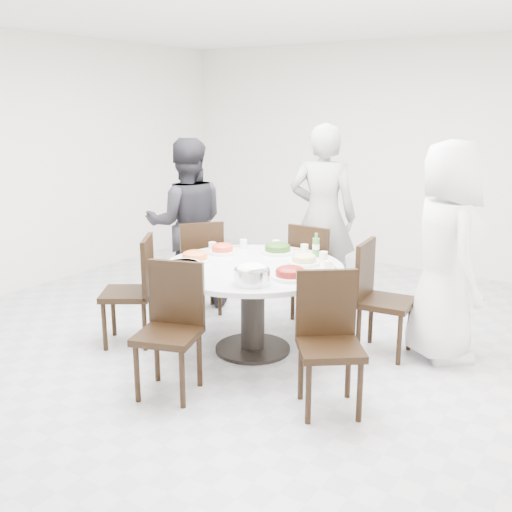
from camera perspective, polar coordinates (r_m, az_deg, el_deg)
The scene contains 24 objects.
floor at distance 5.48m, azimuth 0.36°, elevation -7.58°, with size 6.00×6.00×0.01m, color #BBBABF.
ceiling at distance 5.14m, azimuth 0.41°, elevation 22.77°, with size 6.00×6.00×0.01m, color white.
wall_back at distance 7.79m, azimuth 12.80°, elevation 9.26°, with size 6.00×0.01×2.80m, color white.
wall_left at distance 7.22m, azimuth -20.14°, elevation 8.36°, with size 0.01×6.00×2.80m, color white.
dining_table at distance 5.04m, azimuth -0.32°, elevation -5.02°, with size 1.50×1.50×0.75m, color silver.
chair_ne at distance 5.07m, azimuth 12.29°, elevation -4.08°, with size 0.42×0.42×0.95m, color black.
chair_n at distance 5.80m, azimuth 5.86°, elevation -1.46°, with size 0.42×0.42×0.95m, color black.
chair_nw at distance 5.97m, azimuth -5.49°, elevation -0.97°, with size 0.42×0.42×0.95m, color black.
chair_sw at distance 5.29m, azimuth -12.20°, elevation -3.28°, with size 0.42×0.42×0.95m, color black.
chair_s at distance 4.32m, azimuth -8.42°, elevation -7.19°, with size 0.42×0.42×0.95m, color black.
chair_se at distance 4.08m, azimuth 7.10°, elevation -8.44°, with size 0.42×0.42×0.95m, color black.
diner_right at distance 5.03m, azimuth 17.62°, elevation 0.36°, with size 0.87×0.57×1.78m, color silver.
diner_middle at distance 6.11m, azimuth 6.35°, elevation 3.75°, with size 0.68×0.45×1.86m, color black.
diner_left at distance 6.13m, azimuth -6.61°, elevation 3.09°, with size 0.84×0.65×1.72m, color black.
dish_greens at distance 5.33m, azimuth 2.07°, elevation 0.66°, with size 0.29×0.29×0.08m, color white.
dish_pale at distance 4.98m, azimuth 4.59°, elevation -0.40°, with size 0.26×0.26×0.07m, color white.
dish_orange at distance 5.32m, azimuth -3.22°, elevation 0.58°, with size 0.24×0.24×0.07m, color white.
dish_redbrown at distance 4.57m, azimuth 3.29°, elevation -1.72°, with size 0.29×0.29×0.07m, color white.
dish_tofu at distance 5.07m, azimuth -5.83°, elevation -0.14°, with size 0.27×0.27×0.07m, color white.
rice_bowl at distance 4.42m, azimuth -0.39°, elevation -1.96°, with size 0.27×0.27×0.11m, color silver.
soup_bowl at distance 4.75m, azimuth -6.96°, elevation -1.10°, with size 0.27×0.27×0.08m, color white.
beverage_bottle at distance 5.22m, azimuth 5.73°, elevation 1.06°, with size 0.06×0.06×0.21m, color #3F7F33.
tea_cups at distance 5.41m, azimuth 3.60°, elevation 0.87°, with size 0.07×0.07×0.08m, color white.
chopsticks at distance 5.50m, azimuth 3.63°, elevation 0.74°, with size 0.24×0.04×0.01m, color tan, non-canonical shape.
Camera 1 is at (2.80, -4.24, 2.05)m, focal length 42.00 mm.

